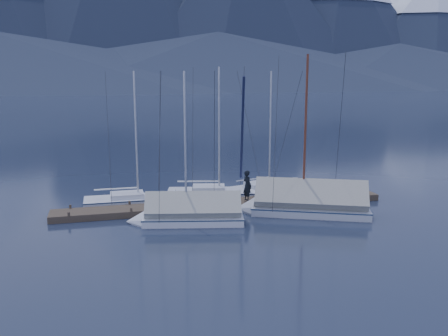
{
  "coord_description": "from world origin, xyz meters",
  "views": [
    {
      "loc": [
        -6.27,
        -22.09,
        6.99
      ],
      "look_at": [
        0.0,
        2.0,
        2.2
      ],
      "focal_mm": 38.0,
      "sensor_mm": 36.0,
      "label": 1
    }
  ],
  "objects_px": {
    "sailboat_open_right": "(275,188)",
    "sailboat_covered_far": "(184,215)",
    "sailboat_open_mid": "(227,194)",
    "sailboat_covered_near": "(300,205)",
    "person": "(247,186)",
    "sailboat_open_left": "(146,200)"
  },
  "relations": [
    {
      "from": "sailboat_open_right",
      "to": "sailboat_covered_far",
      "type": "height_order",
      "value": "sailboat_open_right"
    },
    {
      "from": "sailboat_open_mid",
      "to": "sailboat_covered_near",
      "type": "bearing_deg",
      "value": -57.31
    },
    {
      "from": "sailboat_open_right",
      "to": "sailboat_covered_far",
      "type": "bearing_deg",
      "value": -141.87
    },
    {
      "from": "sailboat_open_right",
      "to": "person",
      "type": "bearing_deg",
      "value": -130.99
    },
    {
      "from": "sailboat_covered_near",
      "to": "sailboat_covered_far",
      "type": "distance_m",
      "value": 6.13
    },
    {
      "from": "sailboat_covered_far",
      "to": "person",
      "type": "height_order",
      "value": "sailboat_covered_far"
    },
    {
      "from": "sailboat_open_mid",
      "to": "sailboat_open_right",
      "type": "relative_size",
      "value": 1.03
    },
    {
      "from": "sailboat_covered_far",
      "to": "person",
      "type": "bearing_deg",
      "value": 27.26
    },
    {
      "from": "sailboat_open_right",
      "to": "sailboat_covered_near",
      "type": "height_order",
      "value": "sailboat_covered_near"
    },
    {
      "from": "sailboat_covered_far",
      "to": "sailboat_covered_near",
      "type": "bearing_deg",
      "value": 1.02
    },
    {
      "from": "sailboat_covered_far",
      "to": "sailboat_open_mid",
      "type": "bearing_deg",
      "value": 53.24
    },
    {
      "from": "sailboat_covered_near",
      "to": "person",
      "type": "distance_m",
      "value": 3.05
    },
    {
      "from": "person",
      "to": "sailboat_open_right",
      "type": "bearing_deg",
      "value": -57.48
    },
    {
      "from": "sailboat_open_left",
      "to": "sailboat_covered_far",
      "type": "bearing_deg",
      "value": -71.34
    },
    {
      "from": "sailboat_open_mid",
      "to": "sailboat_covered_near",
      "type": "height_order",
      "value": "sailboat_covered_near"
    },
    {
      "from": "sailboat_open_right",
      "to": "sailboat_covered_far",
      "type": "relative_size",
      "value": 1.01
    },
    {
      "from": "sailboat_open_mid",
      "to": "sailboat_covered_near",
      "type": "xyz_separation_m",
      "value": [
        2.8,
        -4.35,
        0.3
      ]
    },
    {
      "from": "sailboat_open_left",
      "to": "sailboat_open_right",
      "type": "xyz_separation_m",
      "value": [
        8.09,
        0.96,
        0.0
      ]
    },
    {
      "from": "sailboat_open_right",
      "to": "person",
      "type": "xyz_separation_m",
      "value": [
        -2.82,
        -3.25,
        1.05
      ]
    },
    {
      "from": "sailboat_open_mid",
      "to": "person",
      "type": "relative_size",
      "value": 4.88
    },
    {
      "from": "sailboat_open_mid",
      "to": "sailboat_open_right",
      "type": "bearing_deg",
      "value": 12.89
    },
    {
      "from": "sailboat_open_left",
      "to": "sailboat_open_mid",
      "type": "relative_size",
      "value": 0.97
    }
  ]
}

